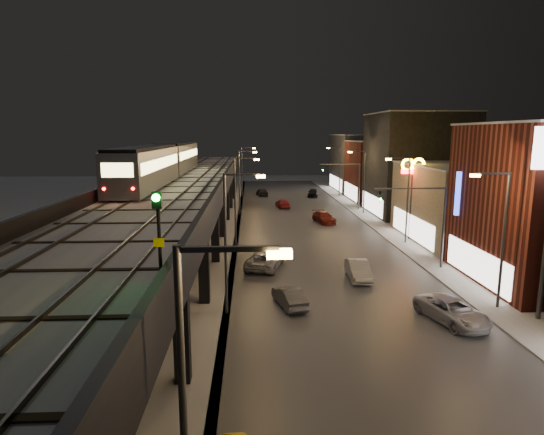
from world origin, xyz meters
name	(u,v)px	position (x,y,z in m)	size (l,w,h in m)	color
road_surface	(310,236)	(7.50, 35.00, 0.03)	(17.00, 120.00, 0.06)	#46474D
sidewalk_right	(398,235)	(17.50, 35.00, 0.07)	(4.00, 120.00, 0.14)	#9FA1A8
under_viaduct_pavement	(189,237)	(-6.00, 35.00, 0.03)	(11.00, 120.00, 0.06)	#9FA1A8
elevated_viaduct	(183,191)	(-6.00, 31.84, 5.62)	(9.00, 100.00, 6.30)	black
viaduct_trackbed	(183,183)	(-6.01, 31.97, 6.39)	(8.40, 100.00, 0.32)	#B2B7C1
viaduct_parapet_streetside	(226,178)	(-1.65, 32.00, 6.85)	(0.30, 100.00, 1.10)	black
viaduct_parapet_far	(140,179)	(-10.35, 32.00, 6.85)	(0.30, 100.00, 1.10)	black
building_c	(469,203)	(23.99, 32.00, 4.08)	(12.20, 15.20, 8.16)	gray
building_d	(416,165)	(23.99, 48.00, 7.08)	(12.20, 13.20, 14.16)	black
building_e	(386,171)	(23.99, 62.00, 5.08)	(12.20, 12.20, 10.16)	maroon
building_f	(366,163)	(23.99, 76.00, 5.58)	(12.20, 16.20, 11.16)	#383838
streetlight_left_0	(195,405)	(-0.43, -5.00, 5.24)	(2.57, 0.28, 9.00)	#38383A
streetlight_left_1	(230,234)	(-0.43, 13.00, 5.24)	(2.57, 0.28, 9.00)	#38383A
streetlight_right_1	(500,231)	(16.73, 13.00, 5.24)	(2.56, 0.28, 9.00)	#38383A
streetlight_left_2	(238,195)	(-0.43, 31.00, 5.24)	(2.57, 0.28, 9.00)	#38383A
streetlight_right_2	(405,194)	(16.73, 31.00, 5.24)	(2.56, 0.28, 9.00)	#38383A
streetlight_left_3	(241,178)	(-0.43, 49.00, 5.24)	(2.57, 0.28, 9.00)	#38383A
streetlight_right_3	(363,177)	(16.73, 49.00, 5.24)	(2.56, 0.28, 9.00)	#38383A
streetlight_left_4	(243,168)	(-0.43, 67.00, 5.24)	(2.57, 0.28, 9.00)	#38383A
streetlight_right_4	(338,168)	(16.73, 67.00, 5.24)	(2.56, 0.28, 9.00)	#38383A
traffic_light_rig_a	(431,217)	(15.84, 22.00, 4.50)	(6.10, 0.34, 7.00)	#38383A
traffic_light_rig_b	(352,180)	(15.84, 52.00, 4.50)	(6.10, 0.34, 7.00)	#38383A
subway_train	(165,161)	(-8.50, 36.09, 8.41)	(3.02, 36.33, 3.61)	gray
rail_signal	(158,218)	(-2.10, -0.01, 8.67)	(0.33, 0.42, 2.89)	black
car_near_white	(289,298)	(3.39, 14.00, 0.65)	(1.37, 3.92, 1.29)	#46474A
car_mid_silver	(265,260)	(2.06, 22.86, 0.76)	(2.52, 5.45, 1.52)	#999A9E
car_mid_dark	(283,204)	(5.80, 54.79, 0.63)	(1.76, 4.33, 1.26)	maroon
car_far_white	(262,192)	(2.96, 68.17, 0.71)	(1.68, 4.17, 1.42)	black
car_onc_silver	(358,271)	(9.29, 19.44, 0.73)	(1.54, 4.42, 1.46)	gray
car_onc_dark	(452,312)	(13.03, 10.96, 0.71)	(2.35, 5.10, 1.42)	#B3B4C2
car_onc_white	(324,218)	(10.25, 42.48, 0.68)	(1.92, 4.72, 1.37)	maroon
car_onc_red	(313,193)	(12.12, 66.64, 0.74)	(1.75, 4.36, 1.49)	black
sign_mcdonalds	(413,175)	(18.00, 32.71, 7.01)	(2.62, 0.41, 8.83)	#38383A
sign_carwash	(465,201)	(18.50, 21.68, 5.84)	(1.60, 0.35, 8.28)	#38383A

